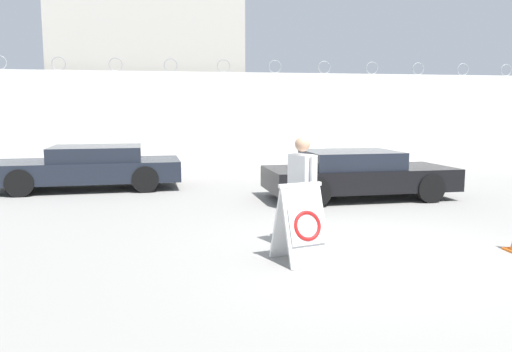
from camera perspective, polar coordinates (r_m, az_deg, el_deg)
The scene contains 7 objects.
ground_plane at distance 7.66m, azimuth 12.79°, elevation -8.31°, with size 90.00×90.00×0.00m, color gray.
perimeter_wall at distance 18.17m, azimuth -0.74°, elevation 6.43°, with size 36.00×0.30×3.84m.
building_block at distance 22.42m, azimuth -11.89°, elevation 11.27°, with size 7.20×6.69×7.13m.
barricade_sign at distance 6.83m, azimuth 5.20°, elevation -5.38°, with size 0.75×0.81×1.09m.
security_guard at distance 7.29m, azimuth 5.30°, elevation -1.42°, with size 0.36×0.67×1.69m.
parked_car_front_coupe at distance 13.77m, azimuth -18.47°, elevation 1.01°, with size 4.81×2.20×1.12m.
parked_car_rear_sedan at distance 11.91m, azimuth 11.46°, elevation 0.22°, with size 4.38×2.01×1.12m.
Camera 1 is at (-2.88, -6.78, 2.08)m, focal length 35.00 mm.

